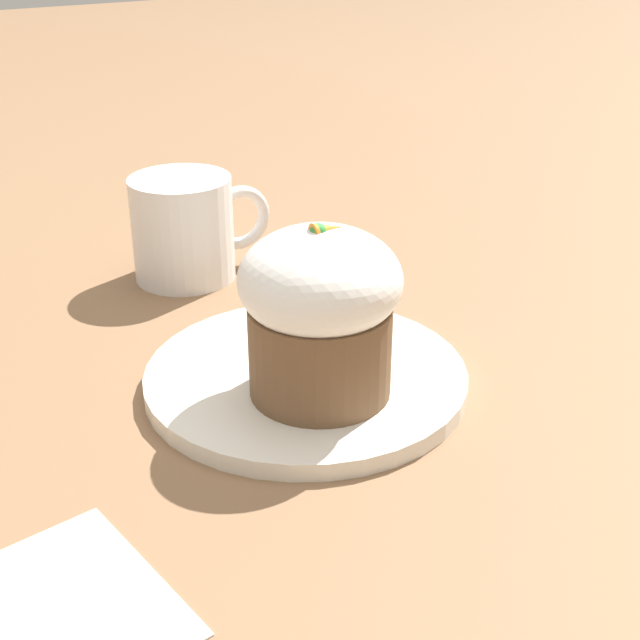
# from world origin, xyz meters

# --- Properties ---
(ground_plane) EXTENTS (4.00, 4.00, 0.00)m
(ground_plane) POSITION_xyz_m (0.00, 0.00, 0.00)
(ground_plane) COLOR #846042
(dessert_plate) EXTENTS (0.21, 0.21, 0.01)m
(dessert_plate) POSITION_xyz_m (0.00, 0.00, 0.01)
(dessert_plate) COLOR white
(dessert_plate) RESTS_ON ground_plane
(carrot_cake) EXTENTS (0.10, 0.10, 0.11)m
(carrot_cake) POSITION_xyz_m (-0.01, -0.03, 0.07)
(carrot_cake) COLOR brown
(carrot_cake) RESTS_ON dessert_plate
(spoon) EXTENTS (0.04, 0.11, 0.01)m
(spoon) POSITION_xyz_m (0.02, 0.01, 0.01)
(spoon) COLOR silver
(spoon) RESTS_ON dessert_plate
(coffee_cup) EXTENTS (0.12, 0.08, 0.09)m
(coffee_cup) POSITION_xyz_m (0.01, 0.21, 0.04)
(coffee_cup) COLOR white
(coffee_cup) RESTS_ON ground_plane
(paper_napkin) EXTENTS (0.15, 0.13, 0.00)m
(paper_napkin) POSITION_xyz_m (-0.22, -0.12, 0.00)
(paper_napkin) COLOR white
(paper_napkin) RESTS_ON ground_plane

